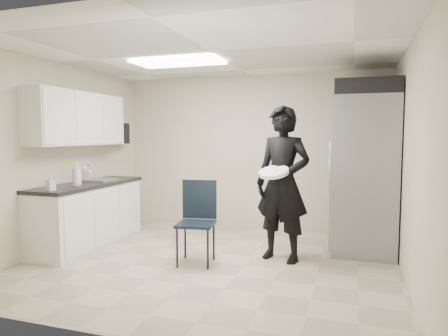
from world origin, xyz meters
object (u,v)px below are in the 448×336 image
(folding_chair, at_px, (196,224))
(man_tuxedo, at_px, (283,184))
(lower_counter, at_px, (88,216))
(commercial_fridge, at_px, (364,174))

(folding_chair, height_order, man_tuxedo, man_tuxedo)
(lower_counter, xyz_separation_m, folding_chair, (1.80, -0.31, 0.07))
(commercial_fridge, bearing_deg, lower_counter, -164.12)
(folding_chair, distance_m, man_tuxedo, 1.20)
(commercial_fridge, relative_size, folding_chair, 2.11)
(commercial_fridge, relative_size, man_tuxedo, 1.07)
(folding_chair, xyz_separation_m, man_tuxedo, (0.99, 0.48, 0.48))
(lower_counter, bearing_deg, man_tuxedo, 3.56)
(lower_counter, relative_size, commercial_fridge, 0.90)
(lower_counter, height_order, commercial_fridge, commercial_fridge)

